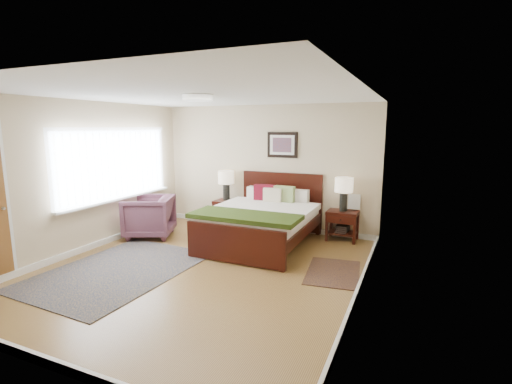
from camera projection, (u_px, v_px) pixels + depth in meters
floor at (202, 269)px, 5.46m from camera, size 5.00×5.00×0.00m
back_wall at (266, 168)px, 7.50m from camera, size 4.50×0.04×2.50m
front_wall at (33, 230)px, 2.98m from camera, size 4.50×0.04×2.50m
left_wall at (84, 177)px, 6.13m from camera, size 0.04×5.00×2.50m
right_wall at (363, 197)px, 4.35m from camera, size 0.04×5.00×2.50m
ceiling at (197, 95)px, 5.02m from camera, size 4.50×5.00×0.02m
window at (117, 166)px, 6.72m from camera, size 0.11×2.72×1.32m
ceil_fixture at (197, 97)px, 5.03m from camera, size 0.44×0.44×0.08m
bed at (262, 215)px, 6.53m from camera, size 1.77×2.15×1.15m
wall_art at (282, 145)px, 7.25m from camera, size 0.62×0.05×0.50m
nightstand_left at (226, 206)px, 7.73m from camera, size 0.47×0.42×0.56m
nightstand_right at (342, 222)px, 6.80m from camera, size 0.56×0.42×0.55m
lamp_left at (226, 180)px, 7.65m from camera, size 0.33×0.33×0.61m
lamp_right at (344, 188)px, 6.70m from camera, size 0.33×0.33×0.61m
armchair at (149, 216)px, 7.03m from camera, size 1.12×1.11×0.78m
rug_persian at (119, 270)px, 5.41m from camera, size 1.87×2.57×0.01m
rug_navy at (333, 272)px, 5.32m from camera, size 0.85×1.17×0.01m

